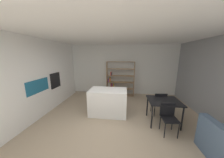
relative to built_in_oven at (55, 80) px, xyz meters
The scene contains 11 objects.
ground_plane 2.97m from the built_in_oven, 24.75° to the right, with size 8.80×8.80×0.00m, color tan.
ceiling_slab 3.19m from the built_in_oven, 24.75° to the right, with size 6.41×6.37×0.06m.
back_partition 3.21m from the built_in_oven, 38.81° to the left, with size 6.41×0.06×2.74m, color silver.
tall_cabinet_run_left 1.22m from the built_in_oven, 106.25° to the right, with size 0.63×5.75×2.74m, color white.
cabinet_niche_splashback 0.90m from the built_in_oven, 91.05° to the right, with size 0.01×0.94×0.45m.
built_in_oven is the anchor object (origin of this frame).
kitchen_island 2.41m from the built_in_oven, ahead, with size 1.34×0.79×0.94m, color white.
open_bookshelf 3.01m from the built_in_oven, 33.18° to the left, with size 1.47×0.31×1.84m.
dining_table 4.21m from the built_in_oven, ahead, with size 0.96×0.83×0.77m.
dining_chair_far 4.19m from the built_in_oven, ahead, with size 0.45×0.46×0.86m.
dining_chair_near 4.33m from the built_in_oven, 15.82° to the right, with size 0.42×0.43×0.84m.
Camera 1 is at (0.39, -2.93, 2.14)m, focal length 17.34 mm.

